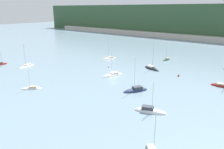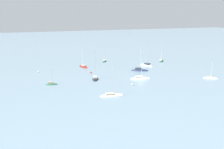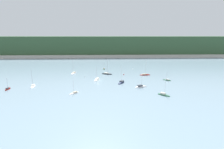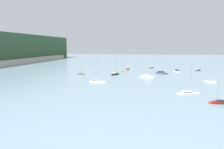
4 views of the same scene
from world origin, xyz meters
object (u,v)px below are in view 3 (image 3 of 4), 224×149
at_px(sailboat_7, 97,80).
at_px(sailboat_9, 74,93).
at_px(sailboat_11, 74,73).
at_px(mooring_buoy_0, 85,77).
at_px(mooring_buoy_1, 124,74).
at_px(mooring_buoy_2, 133,69).
at_px(sailboat_6, 121,83).
at_px(sailboat_4, 164,95).
at_px(sailboat_10, 141,87).
at_px(sailboat_0, 33,86).
at_px(sailboat_1, 8,89).
at_px(sailboat_3, 104,69).
at_px(sailboat_5, 107,74).
at_px(sailboat_8, 167,80).
at_px(sailboat_2, 145,75).

height_order(sailboat_7, sailboat_9, sailboat_7).
relative_size(sailboat_11, mooring_buoy_0, 17.09).
bearing_deg(mooring_buoy_1, mooring_buoy_2, 64.55).
distance_m(mooring_buoy_1, mooring_buoy_2, 23.23).
bearing_deg(sailboat_6, sailboat_4, 67.54).
bearing_deg(sailboat_10, sailboat_4, -78.81).
distance_m(sailboat_0, mooring_buoy_1, 61.55).
bearing_deg(sailboat_11, sailboat_0, -16.48).
xyz_separation_m(sailboat_1, sailboat_6, (62.67, 10.75, 0.05)).
relative_size(sailboat_3, sailboat_5, 0.55).
xyz_separation_m(sailboat_1, sailboat_8, (92.89, 15.84, 0.01)).
distance_m(sailboat_2, sailboat_7, 36.81).
relative_size(sailboat_4, sailboat_6, 0.84).
bearing_deg(sailboat_11, sailboat_5, 92.24).
height_order(sailboat_5, mooring_buoy_0, sailboat_5).
relative_size(sailboat_2, sailboat_7, 1.26).
height_order(sailboat_2, sailboat_7, sailboat_2).
bearing_deg(mooring_buoy_1, sailboat_1, -153.73).
relative_size(sailboat_8, mooring_buoy_2, 9.66).
bearing_deg(sailboat_9, sailboat_1, -59.83).
xyz_separation_m(sailboat_4, sailboat_7, (-34.12, 31.10, -0.04)).
distance_m(sailboat_8, mooring_buoy_0, 55.31).
xyz_separation_m(sailboat_11, mooring_buoy_0, (10.12, -12.54, 0.24)).
bearing_deg(sailboat_4, sailboat_3, 158.88).
height_order(sailboat_2, sailboat_8, sailboat_2).
bearing_deg(sailboat_8, sailboat_0, 45.72).
xyz_separation_m(sailboat_3, sailboat_5, (2.35, -18.11, -0.03)).
bearing_deg(sailboat_10, sailboat_8, 15.28).
bearing_deg(sailboat_3, sailboat_8, 61.28).
height_order(sailboat_6, mooring_buoy_0, sailboat_6).
bearing_deg(sailboat_3, mooring_buoy_0, -12.04).
bearing_deg(sailboat_2, sailboat_9, -143.86).
height_order(sailboat_2, sailboat_5, sailboat_5).
height_order(sailboat_4, sailboat_9, sailboat_4).
height_order(sailboat_2, mooring_buoy_0, sailboat_2).
bearing_deg(sailboat_7, sailboat_8, 105.38).
xyz_separation_m(sailboat_4, sailboat_11, (-52.92, 51.60, -0.05)).
xyz_separation_m(sailboat_8, sailboat_9, (-55.77, -23.66, 0.01)).
xyz_separation_m(sailboat_5, sailboat_9, (-16.85, -43.25, -0.02)).
distance_m(sailboat_3, mooring_buoy_1, 25.50).
xyz_separation_m(sailboat_0, sailboat_8, (81.58, 10.38, -0.02)).
height_order(sailboat_1, sailboat_7, sailboat_7).
relative_size(sailboat_3, sailboat_8, 1.12).
distance_m(sailboat_6, mooring_buoy_2, 45.19).
relative_size(sailboat_1, sailboat_6, 0.64).
distance_m(sailboat_6, sailboat_7, 17.27).
bearing_deg(mooring_buoy_1, mooring_buoy_0, -167.45).
relative_size(sailboat_3, sailboat_6, 0.62).
distance_m(sailboat_3, sailboat_5, 18.26).
bearing_deg(sailboat_1, sailboat_5, -55.75).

